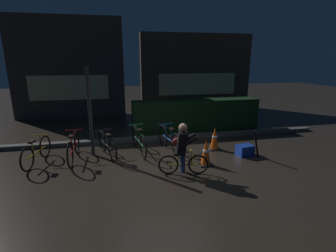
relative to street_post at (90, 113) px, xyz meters
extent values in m
plane|color=#2D261E|center=(1.86, -1.20, -1.23)|extent=(40.00, 40.00, 0.00)
cube|color=#56544F|center=(1.86, 1.00, -1.17)|extent=(12.00, 0.24, 0.12)
cube|color=black|center=(3.66, 1.90, -0.65)|extent=(4.80, 0.70, 1.18)
cube|color=#383330|center=(-1.32, 5.30, 1.01)|extent=(4.91, 0.50, 4.49)
cube|color=#BFCC8C|center=(-1.32, 5.03, 0.17)|extent=(3.44, 0.04, 1.10)
cube|color=#42382D|center=(4.95, 6.00, 0.73)|extent=(5.89, 0.50, 3.93)
cube|color=#BFCC8C|center=(4.95, 5.73, 0.14)|extent=(4.12, 0.04, 1.10)
cylinder|color=#2D2D33|center=(0.00, 0.00, 0.00)|extent=(0.10, 0.10, 2.47)
torus|color=black|center=(-1.28, 0.11, -0.93)|extent=(0.17, 0.61, 0.62)
torus|color=black|center=(-1.47, -0.79, -0.93)|extent=(0.17, 0.61, 0.62)
cylinder|color=gold|center=(-1.37, -0.34, -0.93)|extent=(0.22, 0.91, 0.04)
cylinder|color=gold|center=(-1.41, -0.50, -0.75)|extent=(0.03, 0.03, 0.34)
cube|color=black|center=(-1.41, -0.50, -0.58)|extent=(0.14, 0.22, 0.05)
cylinder|color=gold|center=(-1.32, -0.09, -0.73)|extent=(0.03, 0.03, 0.39)
cylinder|color=gold|center=(-1.32, -0.09, -0.54)|extent=(0.46, 0.12, 0.02)
torus|color=black|center=(-0.46, 0.22, -0.89)|extent=(0.06, 0.68, 0.68)
torus|color=black|center=(-0.48, -0.80, -0.89)|extent=(0.06, 0.68, 0.68)
cylinder|color=#B21919|center=(-0.47, -0.29, -0.89)|extent=(0.06, 1.02, 0.04)
cylinder|color=#B21919|center=(-0.47, -0.47, -0.70)|extent=(0.03, 0.03, 0.38)
cube|color=black|center=(-0.47, -0.47, -0.51)|extent=(0.10, 0.20, 0.05)
cylinder|color=#B21919|center=(-0.46, -0.01, -0.68)|extent=(0.03, 0.03, 0.43)
cylinder|color=#B21919|center=(-0.46, -0.01, -0.46)|extent=(0.46, 0.03, 0.02)
torus|color=black|center=(0.26, 0.26, -0.92)|extent=(0.25, 0.61, 0.63)
torus|color=black|center=(0.56, -0.62, -0.92)|extent=(0.25, 0.61, 0.63)
cylinder|color=black|center=(0.41, -0.18, -0.92)|extent=(0.34, 0.89, 0.04)
cylinder|color=black|center=(0.46, -0.34, -0.75)|extent=(0.03, 0.03, 0.35)
cube|color=black|center=(0.46, -0.34, -0.57)|extent=(0.16, 0.22, 0.05)
cylinder|color=black|center=(0.32, 0.06, -0.72)|extent=(0.03, 0.03, 0.39)
cylinder|color=black|center=(0.32, 0.06, -0.53)|extent=(0.44, 0.17, 0.02)
torus|color=black|center=(1.23, 0.46, -0.89)|extent=(0.14, 0.68, 0.68)
torus|color=black|center=(1.38, -0.56, -0.89)|extent=(0.14, 0.68, 0.68)
cylinder|color=#236B38|center=(1.30, -0.05, -0.89)|extent=(0.18, 1.02, 0.04)
cylinder|color=#236B38|center=(1.33, -0.23, -0.70)|extent=(0.03, 0.03, 0.38)
cube|color=black|center=(1.33, -0.23, -0.51)|extent=(0.13, 0.21, 0.05)
cylinder|color=#236B38|center=(1.26, 0.23, -0.68)|extent=(0.03, 0.03, 0.43)
cylinder|color=#236B38|center=(1.26, 0.23, -0.46)|extent=(0.46, 0.09, 0.02)
torus|color=black|center=(2.11, 0.42, -0.90)|extent=(0.18, 0.66, 0.66)
torus|color=black|center=(2.31, -0.55, -0.90)|extent=(0.18, 0.66, 0.66)
cylinder|color=#19479E|center=(2.21, -0.07, -0.90)|extent=(0.23, 0.98, 0.04)
cylinder|color=#19479E|center=(2.24, -0.24, -0.72)|extent=(0.03, 0.03, 0.37)
cube|color=black|center=(2.24, -0.24, -0.53)|extent=(0.14, 0.22, 0.05)
cylinder|color=#19479E|center=(2.15, 0.20, -0.69)|extent=(0.03, 0.03, 0.42)
cylinder|color=#19479E|center=(2.15, 0.20, -0.48)|extent=(0.46, 0.12, 0.02)
cube|color=black|center=(2.90, -1.30, -1.22)|extent=(0.36, 0.36, 0.03)
cone|color=#EA560F|center=(2.90, -1.30, -0.89)|extent=(0.26, 0.26, 0.63)
cylinder|color=white|center=(2.90, -1.30, -0.86)|extent=(0.16, 0.16, 0.05)
cube|color=black|center=(3.57, -0.24, -1.22)|extent=(0.36, 0.36, 0.03)
cone|color=#EA560F|center=(3.57, -0.24, -0.88)|extent=(0.26, 0.26, 0.66)
cylinder|color=white|center=(3.57, -0.24, -0.84)|extent=(0.16, 0.16, 0.05)
cube|color=#193DB7|center=(4.23, -0.90, -1.08)|extent=(0.48, 0.38, 0.30)
torus|color=black|center=(2.54, -1.79, -0.99)|extent=(0.48, 0.13, 0.48)
torus|color=black|center=(1.85, -1.66, -0.99)|extent=(0.48, 0.13, 0.48)
cylinder|color=gold|center=(2.19, -1.72, -0.99)|extent=(0.70, 0.17, 0.04)
cylinder|color=gold|center=(2.07, -1.70, -0.86)|extent=(0.03, 0.03, 0.26)
cube|color=black|center=(2.07, -1.70, -0.73)|extent=(0.22, 0.14, 0.05)
cylinder|color=gold|center=(2.38, -1.76, -0.84)|extent=(0.03, 0.03, 0.30)
cylinder|color=gold|center=(2.38, -1.76, -0.70)|extent=(0.11, 0.46, 0.02)
cylinder|color=navy|center=(2.19, -1.62, -0.93)|extent=(0.15, 0.22, 0.42)
cylinder|color=navy|center=(2.15, -1.82, -0.93)|extent=(0.15, 0.22, 0.42)
cube|color=black|center=(2.15, -1.72, -0.45)|extent=(0.32, 0.36, 0.54)
sphere|color=tan|center=(2.17, -1.72, -0.09)|extent=(0.20, 0.20, 0.20)
cylinder|color=black|center=(2.32, -1.61, -0.40)|extent=(0.40, 0.15, 0.29)
cylinder|color=black|center=(2.26, -1.88, -0.40)|extent=(0.40, 0.15, 0.29)
ellipsoid|color=maroon|center=(2.13, -1.51, -0.50)|extent=(0.34, 0.22, 0.24)
cylinder|color=black|center=(4.41, -1.15, -0.83)|extent=(0.33, 0.20, 0.81)
camera|label=1|loc=(0.72, -7.06, 1.42)|focal=27.00mm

